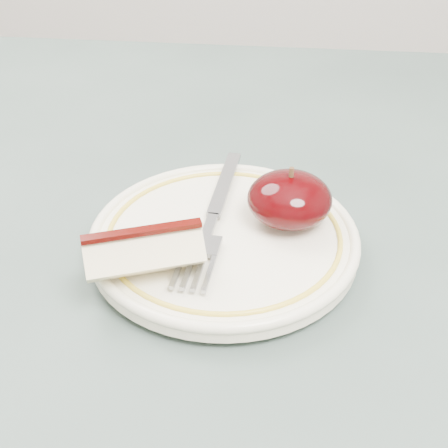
# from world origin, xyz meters

# --- Properties ---
(table) EXTENTS (0.90, 0.90, 0.75)m
(table) POSITION_xyz_m (0.00, 0.00, 0.66)
(table) COLOR brown
(table) RESTS_ON ground
(plate) EXTENTS (0.22, 0.22, 0.02)m
(plate) POSITION_xyz_m (0.02, -0.03, 0.76)
(plate) COLOR #F2EACB
(plate) RESTS_ON table
(apple_half) EXTENTS (0.07, 0.07, 0.05)m
(apple_half) POSITION_xyz_m (0.07, -0.01, 0.79)
(apple_half) COLOR black
(apple_half) RESTS_ON plate
(apple_wedge) EXTENTS (0.09, 0.06, 0.04)m
(apple_wedge) POSITION_xyz_m (-0.04, -0.09, 0.79)
(apple_wedge) COLOR #F8E8B7
(apple_wedge) RESTS_ON plate
(fork) EXTENTS (0.04, 0.20, 0.00)m
(fork) POSITION_xyz_m (0.01, -0.01, 0.77)
(fork) COLOR gray
(fork) RESTS_ON plate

